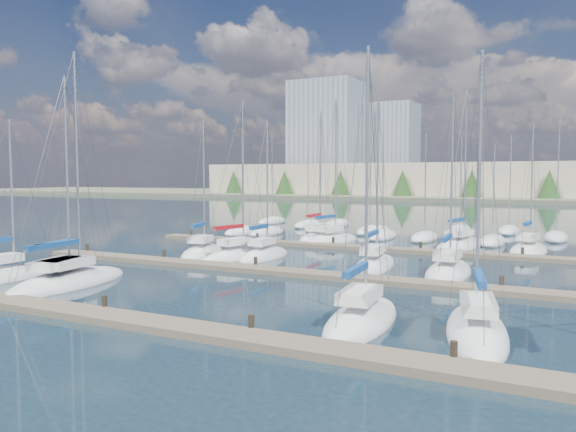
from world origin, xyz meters
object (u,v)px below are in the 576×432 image
at_px(sailboat_i, 238,256).
at_px(sailboat_e, 362,319).
at_px(sailboat_h, 202,253).
at_px(sailboat_c, 71,281).
at_px(sailboat_p, 461,245).
at_px(sailboat_o, 331,240).
at_px(sailboat_q, 528,250).
at_px(sailboat_n, 318,238).
at_px(sailboat_b, 62,282).
at_px(sailboat_a, 6,277).
at_px(sailboat_l, 448,272).
at_px(sailboat_f, 477,331).
at_px(sailboat_j, 264,256).
at_px(sailboat_k, 374,265).

relative_size(sailboat_i, sailboat_e, 1.02).
distance_m(sailboat_h, sailboat_e, 23.51).
bearing_deg(sailboat_c, sailboat_p, 51.83).
relative_size(sailboat_i, sailboat_o, 0.90).
xyz_separation_m(sailboat_q, sailboat_o, (-17.66, -0.75, 0.02)).
bearing_deg(sailboat_n, sailboat_i, -90.76).
bearing_deg(sailboat_h, sailboat_o, 49.91).
relative_size(sailboat_n, sailboat_b, 1.04).
relative_size(sailboat_i, sailboat_a, 1.22).
height_order(sailboat_a, sailboat_l, sailboat_l).
bearing_deg(sailboat_i, sailboat_n, 98.09).
bearing_deg(sailboat_e, sailboat_o, 110.33).
bearing_deg(sailboat_e, sailboat_n, 112.61).
xyz_separation_m(sailboat_p, sailboat_e, (0.92, -29.00, 0.00)).
height_order(sailboat_f, sailboat_j, sailboat_f).
bearing_deg(sailboat_l, sailboat_j, 173.17).
bearing_deg(sailboat_j, sailboat_o, 86.01).
bearing_deg(sailboat_i, sailboat_l, 9.69).
height_order(sailboat_q, sailboat_e, sailboat_e).
bearing_deg(sailboat_o, sailboat_n, 160.36).
bearing_deg(sailboat_b, sailboat_j, 55.90).
xyz_separation_m(sailboat_n, sailboat_f, (19.61, -28.16, -0.02)).
relative_size(sailboat_c, sailboat_a, 1.36).
xyz_separation_m(sailboat_f, sailboat_b, (-23.45, -0.30, -0.01)).
xyz_separation_m(sailboat_q, sailboat_p, (-5.73, 0.92, 0.01)).
distance_m(sailboat_n, sailboat_o, 2.37).
height_order(sailboat_f, sailboat_q, sailboat_f).
relative_size(sailboat_b, sailboat_e, 1.02).
distance_m(sailboat_j, sailboat_l, 14.38).
relative_size(sailboat_i, sailboat_j, 1.13).
bearing_deg(sailboat_n, sailboat_l, -41.91).
relative_size(sailboat_p, sailboat_b, 1.15).
xyz_separation_m(sailboat_n, sailboat_j, (1.44, -13.54, -0.01)).
height_order(sailboat_n, sailboat_p, sailboat_p).
height_order(sailboat_p, sailboat_j, sailboat_p).
xyz_separation_m(sailboat_h, sailboat_l, (19.67, -0.08, -0.00)).
bearing_deg(sailboat_a, sailboat_p, 52.50).
distance_m(sailboat_c, sailboat_q, 35.99).
height_order(sailboat_f, sailboat_i, sailboat_i).
distance_m(sailboat_f, sailboat_k, 16.61).
relative_size(sailboat_i, sailboat_h, 1.12).
height_order(sailboat_j, sailboat_h, sailboat_h).
distance_m(sailboat_o, sailboat_e, 30.20).
xyz_separation_m(sailboat_i, sailboat_c, (-3.18, -13.50, -0.02)).
bearing_deg(sailboat_h, sailboat_j, -6.92).
bearing_deg(sailboat_q, sailboat_k, -118.86).
distance_m(sailboat_i, sailboat_k, 11.00).
bearing_deg(sailboat_c, sailboat_j, 64.48).
xyz_separation_m(sailboat_i, sailboat_q, (20.01, 14.03, -0.02)).
distance_m(sailboat_c, sailboat_e, 18.39).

